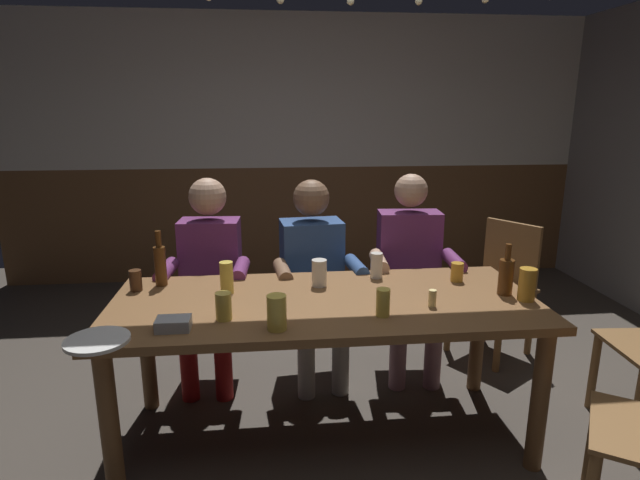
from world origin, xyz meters
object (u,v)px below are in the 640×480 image
(bottle_0, at_px, (506,275))
(pint_glass_6, at_px, (224,306))
(pint_glass_2, at_px, (457,272))
(pint_glass_5, at_px, (136,280))
(condiment_caddy, at_px, (173,324))
(pint_glass_4, at_px, (527,284))
(chair_empty_near_left, at_px, (499,283))
(plate_0, at_px, (97,340))
(person_2, at_px, (410,266))
(pint_glass_8, at_px, (376,265))
(pint_glass_3, at_px, (319,273))
(pint_glass_0, at_px, (383,302))
(table_candle, at_px, (432,298))
(dining_table, at_px, (325,318))
(pint_glass_7, at_px, (277,313))
(pint_glass_1, at_px, (227,278))
(person_0, at_px, (209,272))
(person_1, at_px, (314,270))
(bottle_1, at_px, (160,264))

(bottle_0, relative_size, pint_glass_6, 2.11)
(pint_glass_2, xyz_separation_m, pint_glass_5, (-1.65, 0.03, 0.00))
(condiment_caddy, relative_size, pint_glass_4, 0.89)
(chair_empty_near_left, relative_size, plate_0, 3.51)
(person_2, xyz_separation_m, pint_glass_6, (-1.06, -0.84, 0.12))
(pint_glass_6, distance_m, pint_glass_8, 0.92)
(pint_glass_3, height_order, pint_glass_8, pint_glass_3)
(pint_glass_0, bearing_deg, pint_glass_4, 9.15)
(person_2, xyz_separation_m, table_candle, (-0.12, -0.79, 0.10))
(plate_0, bearing_deg, bottle_0, 10.79)
(dining_table, relative_size, pint_glass_4, 12.90)
(pint_glass_0, relative_size, pint_glass_6, 1.03)
(pint_glass_7, bearing_deg, pint_glass_8, 48.35)
(chair_empty_near_left, xyz_separation_m, pint_glass_1, (-1.75, -0.70, 0.34))
(person_0, height_order, pint_glass_5, person_0)
(bottle_0, bearing_deg, pint_glass_5, 172.42)
(person_2, relative_size, pint_glass_8, 9.02)
(pint_glass_6, bearing_deg, dining_table, 22.33)
(person_1, bearing_deg, pint_glass_7, 70.22)
(person_2, xyz_separation_m, pint_glass_2, (0.12, -0.46, 0.11))
(pint_glass_0, xyz_separation_m, pint_glass_8, (0.08, 0.52, 0.01))
(pint_glass_0, distance_m, pint_glass_4, 0.73)
(pint_glass_4, bearing_deg, bottle_0, 126.85)
(bottle_0, relative_size, pint_glass_1, 1.60)
(person_0, distance_m, pint_glass_2, 1.42)
(person_0, xyz_separation_m, pint_glass_3, (0.61, -0.46, 0.12))
(dining_table, bearing_deg, condiment_caddy, -157.42)
(pint_glass_6, bearing_deg, table_candle, 3.15)
(dining_table, height_order, pint_glass_7, pint_glass_7)
(bottle_1, xyz_separation_m, pint_glass_6, (0.35, -0.48, -0.05))
(table_candle, height_order, pint_glass_0, pint_glass_0)
(person_2, bearing_deg, dining_table, 51.56)
(pint_glass_3, bearing_deg, pint_glass_6, -139.46)
(plate_0, bearing_deg, person_0, 72.35)
(bottle_1, height_order, pint_glass_7, bottle_1)
(person_1, xyz_separation_m, plate_0, (-0.95, -1.02, 0.07))
(plate_0, xyz_separation_m, pint_glass_0, (1.17, 0.14, 0.05))
(chair_empty_near_left, distance_m, bottle_1, 2.19)
(plate_0, bearing_deg, pint_glass_4, 7.85)
(pint_glass_7, bearing_deg, pint_glass_3, 66.09)
(pint_glass_0, distance_m, pint_glass_7, 0.48)
(pint_glass_3, xyz_separation_m, pint_glass_6, (-0.45, -0.39, -0.01))
(person_0, distance_m, bottle_1, 0.45)
(bottle_1, xyz_separation_m, pint_glass_1, (0.35, -0.15, -0.04))
(pint_glass_0, bearing_deg, chair_empty_near_left, 45.44)
(condiment_caddy, xyz_separation_m, bottle_0, (1.55, 0.26, 0.07))
(pint_glass_1, bearing_deg, chair_empty_near_left, 21.82)
(person_0, height_order, pint_glass_4, person_0)
(pint_glass_4, relative_size, pint_glass_6, 1.30)
(pint_glass_3, relative_size, pint_glass_4, 0.88)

